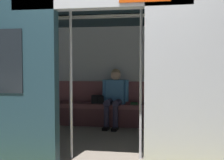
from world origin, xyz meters
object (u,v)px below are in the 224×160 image
(grab_pole_door, at_px, (71,81))
(grab_pole_far, at_px, (141,82))
(handbag, at_px, (98,99))
(train_car, at_px, (111,51))
(book, at_px, (134,103))
(bench_seat, at_px, (122,109))
(person_seated, at_px, (115,94))

(grab_pole_door, bearing_deg, grab_pole_far, -172.89)
(handbag, distance_m, grab_pole_far, 2.25)
(train_car, xyz_separation_m, handbag, (0.45, -1.15, -0.95))
(book, bearing_deg, train_car, 71.73)
(grab_pole_door, distance_m, grab_pole_far, 0.92)
(bench_seat, bearing_deg, handbag, -3.25)
(train_car, relative_size, person_seated, 5.39)
(handbag, bearing_deg, train_car, 111.23)
(bench_seat, bearing_deg, person_seated, 19.00)
(train_car, height_order, handbag, train_car)
(train_car, relative_size, book, 29.09)
(person_seated, relative_size, book, 5.40)
(grab_pole_far, bearing_deg, bench_seat, -76.73)
(bench_seat, distance_m, handbag, 0.55)
(train_car, distance_m, handbag, 1.55)
(train_car, height_order, book, train_car)
(bench_seat, bearing_deg, train_car, 86.42)
(handbag, bearing_deg, book, 179.88)
(train_car, distance_m, person_seated, 1.34)
(person_seated, distance_m, grab_pole_door, 2.06)
(bench_seat, bearing_deg, grab_pole_door, 77.44)
(train_car, height_order, grab_pole_far, train_car)
(handbag, relative_size, grab_pole_door, 0.13)
(book, bearing_deg, person_seated, 8.49)
(person_seated, xyz_separation_m, grab_pole_door, (0.31, 2.00, 0.36))
(person_seated, relative_size, grab_pole_door, 0.57)
(train_car, bearing_deg, book, -105.41)
(bench_seat, relative_size, handbag, 12.78)
(book, height_order, grab_pole_far, grab_pole_far)
(grab_pole_far, bearing_deg, grab_pole_door, 7.11)
(train_car, height_order, bench_seat, train_car)
(handbag, height_order, book, handbag)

